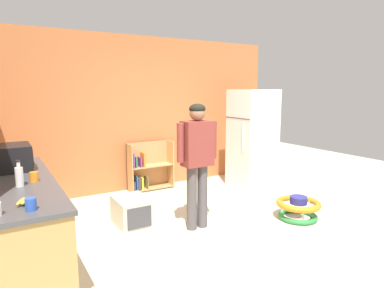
{
  "coord_description": "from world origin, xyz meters",
  "views": [
    {
      "loc": [
        -2.36,
        -3.29,
        1.79
      ],
      "look_at": [
        -0.1,
        0.51,
        1.06
      ],
      "focal_mm": 31.43,
      "sensor_mm": 36.0,
      "label": 1
    }
  ],
  "objects_px": {
    "bookshelf": "(147,169)",
    "microwave": "(13,157)",
    "pet_carrier": "(132,211)",
    "teal_cup": "(21,157)",
    "kitchen_counter": "(22,224)",
    "standing_person": "(197,155)",
    "clear_bottle": "(19,176)",
    "orange_cup": "(34,177)",
    "baby_walker": "(298,208)",
    "blue_cup": "(31,204)",
    "banana_bunch": "(25,201)",
    "refrigerator": "(252,139)"
  },
  "relations": [
    {
      "from": "bookshelf",
      "to": "microwave",
      "type": "relative_size",
      "value": 1.77
    },
    {
      "from": "pet_carrier",
      "to": "teal_cup",
      "type": "distance_m",
      "value": 1.55
    },
    {
      "from": "kitchen_counter",
      "to": "pet_carrier",
      "type": "relative_size",
      "value": 4.18
    },
    {
      "from": "bookshelf",
      "to": "standing_person",
      "type": "height_order",
      "value": "standing_person"
    },
    {
      "from": "kitchen_counter",
      "to": "clear_bottle",
      "type": "distance_m",
      "value": 0.6
    },
    {
      "from": "orange_cup",
      "to": "teal_cup",
      "type": "relative_size",
      "value": 1.0
    },
    {
      "from": "baby_walker",
      "to": "blue_cup",
      "type": "distance_m",
      "value": 3.47
    },
    {
      "from": "banana_bunch",
      "to": "blue_cup",
      "type": "xyz_separation_m",
      "value": [
        0.03,
        -0.17,
        0.02
      ]
    },
    {
      "from": "standing_person",
      "to": "microwave",
      "type": "height_order",
      "value": "standing_person"
    },
    {
      "from": "bookshelf",
      "to": "pet_carrier",
      "type": "distance_m",
      "value": 1.6
    },
    {
      "from": "baby_walker",
      "to": "microwave",
      "type": "height_order",
      "value": "microwave"
    },
    {
      "from": "standing_person",
      "to": "clear_bottle",
      "type": "relative_size",
      "value": 6.54
    },
    {
      "from": "kitchen_counter",
      "to": "refrigerator",
      "type": "relative_size",
      "value": 1.3
    },
    {
      "from": "banana_bunch",
      "to": "teal_cup",
      "type": "xyz_separation_m",
      "value": [
        0.11,
        1.82,
        0.02
      ]
    },
    {
      "from": "bookshelf",
      "to": "blue_cup",
      "type": "bearing_deg",
      "value": -127.09
    },
    {
      "from": "kitchen_counter",
      "to": "clear_bottle",
      "type": "relative_size",
      "value": 9.38
    },
    {
      "from": "orange_cup",
      "to": "teal_cup",
      "type": "height_order",
      "value": "same"
    },
    {
      "from": "kitchen_counter",
      "to": "standing_person",
      "type": "bearing_deg",
      "value": -2.4
    },
    {
      "from": "blue_cup",
      "to": "teal_cup",
      "type": "height_order",
      "value": "same"
    },
    {
      "from": "orange_cup",
      "to": "pet_carrier",
      "type": "bearing_deg",
      "value": 26.11
    },
    {
      "from": "baby_walker",
      "to": "microwave",
      "type": "relative_size",
      "value": 1.26
    },
    {
      "from": "baby_walker",
      "to": "pet_carrier",
      "type": "height_order",
      "value": "pet_carrier"
    },
    {
      "from": "standing_person",
      "to": "clear_bottle",
      "type": "xyz_separation_m",
      "value": [
        -2.01,
        -0.16,
        0.03
      ]
    },
    {
      "from": "baby_walker",
      "to": "orange_cup",
      "type": "bearing_deg",
      "value": 172.64
    },
    {
      "from": "refrigerator",
      "to": "blue_cup",
      "type": "height_order",
      "value": "refrigerator"
    },
    {
      "from": "standing_person",
      "to": "bookshelf",
      "type": "bearing_deg",
      "value": 86.17
    },
    {
      "from": "refrigerator",
      "to": "clear_bottle",
      "type": "bearing_deg",
      "value": -161.82
    },
    {
      "from": "refrigerator",
      "to": "orange_cup",
      "type": "relative_size",
      "value": 18.74
    },
    {
      "from": "pet_carrier",
      "to": "orange_cup",
      "type": "distance_m",
      "value": 1.53
    },
    {
      "from": "baby_walker",
      "to": "clear_bottle",
      "type": "distance_m",
      "value": 3.49
    },
    {
      "from": "standing_person",
      "to": "teal_cup",
      "type": "distance_m",
      "value": 2.2
    },
    {
      "from": "banana_bunch",
      "to": "clear_bottle",
      "type": "height_order",
      "value": "clear_bottle"
    },
    {
      "from": "microwave",
      "to": "orange_cup",
      "type": "height_order",
      "value": "microwave"
    },
    {
      "from": "bookshelf",
      "to": "orange_cup",
      "type": "height_order",
      "value": "orange_cup"
    },
    {
      "from": "standing_person",
      "to": "blue_cup",
      "type": "xyz_separation_m",
      "value": [
        -1.99,
        -0.89,
        -0.02
      ]
    },
    {
      "from": "refrigerator",
      "to": "banana_bunch",
      "type": "height_order",
      "value": "refrigerator"
    },
    {
      "from": "kitchen_counter",
      "to": "banana_bunch",
      "type": "height_order",
      "value": "banana_bunch"
    },
    {
      "from": "refrigerator",
      "to": "banana_bunch",
      "type": "relative_size",
      "value": 11.24
    },
    {
      "from": "standing_person",
      "to": "pet_carrier",
      "type": "height_order",
      "value": "standing_person"
    },
    {
      "from": "banana_bunch",
      "to": "kitchen_counter",
      "type": "bearing_deg",
      "value": 89.58
    },
    {
      "from": "banana_bunch",
      "to": "orange_cup",
      "type": "relative_size",
      "value": 1.67
    },
    {
      "from": "teal_cup",
      "to": "standing_person",
      "type": "bearing_deg",
      "value": -29.83
    },
    {
      "from": "kitchen_counter",
      "to": "refrigerator",
      "type": "height_order",
      "value": "refrigerator"
    },
    {
      "from": "banana_bunch",
      "to": "orange_cup",
      "type": "bearing_deg",
      "value": 78.51
    },
    {
      "from": "microwave",
      "to": "teal_cup",
      "type": "relative_size",
      "value": 5.05
    },
    {
      "from": "microwave",
      "to": "orange_cup",
      "type": "bearing_deg",
      "value": -77.8
    },
    {
      "from": "standing_person",
      "to": "banana_bunch",
      "type": "relative_size",
      "value": 10.17
    },
    {
      "from": "refrigerator",
      "to": "pet_carrier",
      "type": "bearing_deg",
      "value": -167.39
    },
    {
      "from": "microwave",
      "to": "bookshelf",
      "type": "bearing_deg",
      "value": 31.29
    },
    {
      "from": "microwave",
      "to": "refrigerator",
      "type": "bearing_deg",
      "value": 7.48
    }
  ]
}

